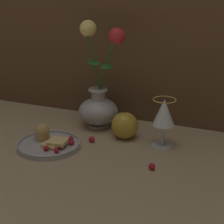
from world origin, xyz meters
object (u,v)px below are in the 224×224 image
plate_with_pastries (48,142)px  apple_beside_vase (125,125)px  vase (99,99)px  wine_glass (164,115)px

plate_with_pastries → apple_beside_vase: apple_beside_vase is taller
vase → plate_with_pastries: (-0.07, -0.20, -0.08)m
plate_with_pastries → apple_beside_vase: size_ratio=1.96×
wine_glass → apple_beside_vase: size_ratio=1.52×
apple_beside_vase → vase: bearing=153.1°
vase → wine_glass: size_ratio=2.39×
plate_with_pastries → apple_beside_vase: bearing=37.9°
plate_with_pastries → wine_glass: wine_glass is taller
vase → wine_glass: bearing=-15.7°
vase → wine_glass: vase is taller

